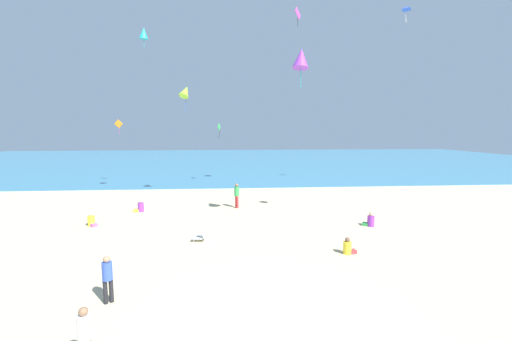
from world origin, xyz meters
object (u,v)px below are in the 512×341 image
Objects in this scene: person_1 at (348,248)px; kite_blue at (406,8)px; beach_chair_near_camera at (201,235)px; kite_orange at (119,124)px; person_5 at (85,334)px; person_2 at (237,194)px; kite_lime at (185,91)px; person_3 at (140,207)px; person_4 at (92,221)px; kite_green at (219,127)px; kite_magenta at (298,13)px; person_0 at (370,221)px; kite_teal at (144,33)px; kite_purple at (301,58)px; person_6 at (107,276)px.

person_1 is 0.56× the size of kite_blue.
beach_chair_near_camera is 0.49× the size of kite_orange.
person_5 reaches higher than beach_chair_near_camera.
person_2 is at bearing -43.27° from kite_orange.
kite_lime reaches higher than kite_orange.
kite_orange is at bearing -74.24° from person_3.
person_4 is 28.93m from kite_blue.
kite_green is (2.07, 25.34, 4.81)m from person_5.
person_0 is at bearing -78.25° from kite_magenta.
person_0 is 0.57× the size of kite_teal.
kite_purple is at bearing -156.43° from beach_chair_near_camera.
person_5 is at bearing -89.28° from kite_lime.
kite_teal is at bearing -167.66° from kite_magenta.
kite_teal is at bearing 140.75° from kite_purple.
person_2 is 9.01m from person_4.
person_1 is at bearing 89.15° from person_2.
kite_blue reaches higher than kite_teal.
person_0 is 16.28m from kite_lime.
kite_purple reaches higher than person_5.
person_6 is (-8.86, -3.34, 0.60)m from person_1.
person_2 is 9.10m from kite_lime.
kite_orange is at bearing 166.12° from person_6.
person_1 is at bearing -72.01° from kite_green.
person_3 is 0.54× the size of person_6.
kite_magenta is (9.05, 1.80, 6.58)m from kite_lime.
person_4 is at bearing -145.56° from kite_magenta.
person_2 is at bearing 107.66° from person_1.
person_4 is 14.48m from kite_purple.
person_0 is 0.54× the size of person_6.
kite_orange is (-11.29, 10.63, 4.98)m from person_2.
kite_blue reaches higher than person_6.
person_4 is at bearing -18.12° from beach_chair_near_camera.
beach_chair_near_camera is 6.91m from person_2.
beach_chair_near_camera is at bearing -63.68° from kite_teal.
kite_green is at bearing 107.21° from kite_purple.
kite_blue is at bearing -10.87° from kite_orange.
kite_lime is (-11.22, 8.65, 8.03)m from person_0.
person_4 reaches higher than person_1.
kite_magenta reaches higher than person_0.
person_2 is at bearing 122.66° from kite_purple.
person_2 is 2.21× the size of person_4.
kite_teal is at bearing 107.78° from person_5.
kite_purple reaches higher than person_1.
person_4 is 0.48× the size of kite_magenta.
kite_blue is (18.10, 20.61, 14.74)m from person_5.
kite_blue is at bearing 56.98° from person_5.
kite_purple is 1.31× the size of kite_green.
kite_green is at bearing -26.40° from person_0.
person_0 reaches higher than beach_chair_near_camera.
person_0 is at bearing 154.70° from person_3.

